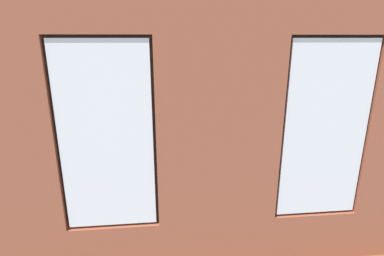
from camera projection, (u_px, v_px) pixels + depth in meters
The scene contains 18 objects.
ground_plane at pixel (192, 170), 6.21m from camera, with size 7.23×6.26×0.10m, color brown.
brick_wall_with_windows at pixel (219, 130), 3.10m from camera, with size 6.63×0.30×3.35m.
white_wall_right at pixel (6, 92), 5.20m from camera, with size 0.10×5.26×3.35m, color silver.
couch_by_window at pixel (208, 209), 4.10m from camera, with size 2.08×0.87×0.80m.
couch_left at pixel (322, 154), 6.04m from camera, with size 0.93×2.11×0.80m.
coffee_table at pixel (184, 142), 6.53m from camera, with size 1.39×0.89×0.44m.
cup_ceramic at pixel (176, 137), 6.59m from camera, with size 0.08×0.08×0.10m, color #33567F.
candle_jar at pixel (184, 138), 6.50m from camera, with size 0.08×0.08×0.12m, color #B7333D.
table_plant_small at pixel (200, 131), 6.66m from camera, with size 0.16×0.16×0.26m.
remote_gray at pixel (165, 142), 6.34m from camera, with size 0.05×0.17×0.02m, color #59595B.
remote_black at pixel (189, 142), 6.40m from camera, with size 0.05×0.17×0.02m, color black.
media_console at pixel (41, 162), 5.85m from camera, with size 1.11×0.42×0.51m, color black.
tv_flatscreen at pixel (36, 128), 5.65m from camera, with size 1.24×0.20×0.87m.
papasan_chair at pixel (170, 122), 7.97m from camera, with size 1.02×1.02×0.66m.
potted_plant_corner_near_left at pixel (282, 111), 8.34m from camera, with size 0.75×0.81×1.14m.
potted_plant_by_left_couch at pixel (276, 128), 7.39m from camera, with size 0.43×0.43×0.64m.
potted_plant_foreground_right at pixel (80, 113), 7.70m from camera, with size 0.75×0.75×1.13m.
potted_plant_near_tv at pixel (50, 163), 4.84m from camera, with size 1.05×1.04×1.32m.
Camera 1 is at (0.59, 5.67, 2.58)m, focal length 28.00 mm.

